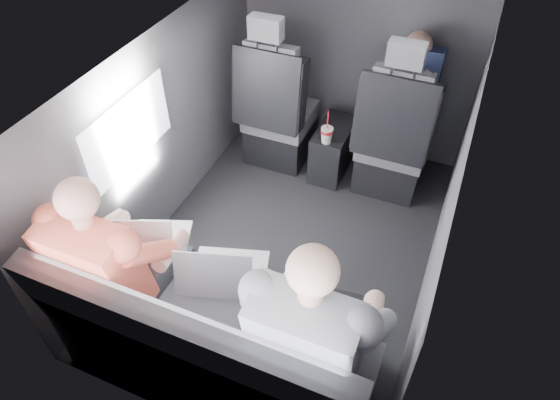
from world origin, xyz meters
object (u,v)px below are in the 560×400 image
at_px(rear_bench, 211,351).
at_px(laptop_white, 156,237).
at_px(front_seat_right, 393,145).
at_px(laptop_black, 336,313).
at_px(center_console, 333,149).
at_px(passenger_rear_right, 315,332).
at_px(soda_cup, 327,134).
at_px(passenger_rear_left, 120,263).
at_px(passenger_front_right, 410,86).
at_px(front_seat_left, 277,118).
at_px(laptop_silver, 225,271).

distance_m(rear_bench, laptop_white, 0.66).
bearing_deg(front_seat_right, laptop_black, -86.64).
distance_m(center_console, laptop_black, 1.84).
distance_m(center_console, passenger_rear_right, 1.97).
height_order(soda_cup, passenger_rear_left, passenger_rear_left).
bearing_deg(laptop_black, passenger_front_right, 92.65).
xyz_separation_m(center_console, laptop_black, (0.55, -1.70, 0.43)).
bearing_deg(front_seat_left, laptop_black, -59.02).
bearing_deg(front_seat_left, rear_bench, -76.69).
bearing_deg(rear_bench, laptop_silver, 96.40).
height_order(rear_bench, passenger_rear_right, passenger_rear_right).
bearing_deg(center_console, laptop_silver, -90.96).
bearing_deg(soda_cup, laptop_silver, -90.99).
distance_m(soda_cup, passenger_rear_right, 1.74).
height_order(front_seat_left, center_console, front_seat_left).
relative_size(laptop_silver, passenger_rear_left, 0.34).
bearing_deg(rear_bench, laptop_black, 23.70).
distance_m(front_seat_left, rear_bench, 1.96).
distance_m(front_seat_left, laptop_black, 1.95).
relative_size(front_seat_right, laptop_white, 3.38).
distance_m(center_console, passenger_rear_left, 1.97).
height_order(rear_bench, laptop_black, rear_bench).
distance_m(passenger_rear_left, passenger_front_right, 2.29).
bearing_deg(passenger_rear_left, front_seat_left, 87.52).
bearing_deg(laptop_black, rear_bench, -156.30).
distance_m(front_seat_left, laptop_silver, 1.72).
xyz_separation_m(front_seat_right, laptop_silver, (-0.48, -1.65, 0.24)).
height_order(front_seat_right, soda_cup, front_seat_right).
bearing_deg(laptop_white, passenger_rear_right, -13.17).
xyz_separation_m(center_console, rear_bench, (-0.00, -1.94, 0.11)).
relative_size(front_seat_left, front_seat_right, 1.00).
xyz_separation_m(front_seat_left, laptop_black, (1.00, -1.66, 0.23)).
height_order(front_seat_left, passenger_rear_left, front_seat_left).
relative_size(passenger_rear_left, passenger_front_right, 1.78).
bearing_deg(front_seat_right, passenger_rear_right, -88.39).
distance_m(rear_bench, passenger_rear_left, 0.63).
distance_m(laptop_white, laptop_silver, 0.45).
bearing_deg(passenger_front_right, laptop_black, -87.35).
distance_m(front_seat_left, center_console, 0.49).
bearing_deg(laptop_silver, laptop_black, -1.21).
xyz_separation_m(front_seat_left, front_seat_right, (0.90, 0.00, 0.00)).
bearing_deg(rear_bench, center_console, 90.00).
bearing_deg(laptop_silver, laptop_white, 171.13).
bearing_deg(laptop_black, passenger_rear_left, -172.29).
bearing_deg(laptop_white, center_console, 73.74).
distance_m(soda_cup, passenger_rear_left, 1.75).
bearing_deg(passenger_rear_right, soda_cup, 106.90).
distance_m(front_seat_left, passenger_rear_left, 1.83).
bearing_deg(front_seat_right, rear_bench, -103.31).
relative_size(front_seat_right, passenger_front_right, 1.79).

